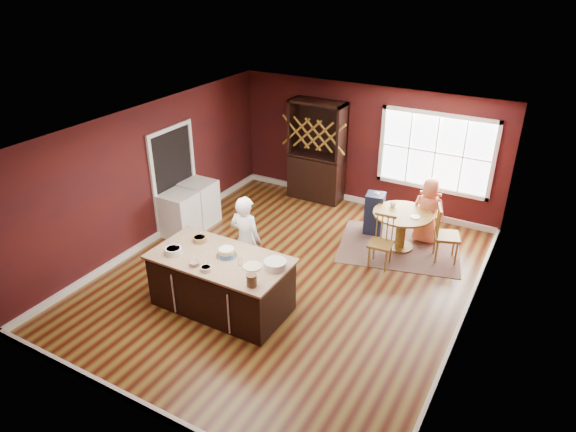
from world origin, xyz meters
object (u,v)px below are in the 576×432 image
object	(u,v)px
layer_cake	(227,252)
high_chair	(374,213)
seated_woman	(428,211)
baker	(246,241)
kitchen_island	(222,283)
dryer	(200,202)
dining_table	(402,223)
hutch	(317,151)
chair_north	(429,211)
chair_south	(381,242)
washer	(180,215)
chair_east	(447,234)
toddler	(372,195)

from	to	relation	value
layer_cake	high_chair	xyz separation A→B (m)	(1.14, 3.46, -0.54)
layer_cake	seated_woman	world-z (taller)	seated_woman
baker	high_chair	distance (m)	3.04
kitchen_island	dryer	distance (m)	3.05
dining_table	hutch	world-z (taller)	hutch
high_chair	chair_north	bearing A→B (deg)	15.42
kitchen_island	chair_north	world-z (taller)	chair_north
layer_cake	chair_south	xyz separation A→B (m)	(1.70, 2.32, -0.50)
high_chair	hutch	world-z (taller)	hutch
washer	hutch	bearing A→B (deg)	61.80
seated_woman	washer	distance (m)	4.89
chair_south	hutch	size ratio (longest dim) A/B	0.43
layer_cake	high_chair	bearing A→B (deg)	71.70
kitchen_island	baker	world-z (taller)	baker
baker	dryer	size ratio (longest dim) A/B	1.75
seated_woman	kitchen_island	bearing A→B (deg)	56.51
chair_east	seated_woman	size ratio (longest dim) A/B	0.82
chair_south	chair_north	world-z (taller)	chair_north
dining_table	baker	distance (m)	3.11
baker	layer_cake	distance (m)	0.75
toddler	hutch	size ratio (longest dim) A/B	0.11
chair_south	high_chair	distance (m)	1.27
seated_woman	dining_table	bearing A→B (deg)	52.57
baker	washer	world-z (taller)	baker
chair_north	high_chair	world-z (taller)	chair_north
dining_table	chair_south	distance (m)	0.82
baker	hutch	distance (m)	3.72
chair_east	high_chair	world-z (taller)	chair_east
layer_cake	chair_north	bearing A→B (deg)	61.64
seated_woman	dryer	world-z (taller)	seated_woman
kitchen_island	chair_south	xyz separation A→B (m)	(1.77, 2.40, 0.05)
washer	dryer	bearing A→B (deg)	90.00
kitchen_island	hutch	bearing A→B (deg)	97.18
baker	kitchen_island	bearing A→B (deg)	93.37
kitchen_island	hutch	world-z (taller)	hutch
layer_cake	dryer	world-z (taller)	layer_cake
chair_south	dryer	size ratio (longest dim) A/B	1.06
chair_south	seated_woman	bearing A→B (deg)	66.40
layer_cake	washer	xyz separation A→B (m)	(-2.21, 1.44, -0.53)
hutch	dining_table	bearing A→B (deg)	-27.15
layer_cake	chair_south	world-z (taller)	layer_cake
kitchen_island	chair_north	size ratio (longest dim) A/B	2.16
chair_north	washer	xyz separation A→B (m)	(-4.33, -2.49, -0.05)
chair_east	chair_north	distance (m)	0.99
layer_cake	chair_south	distance (m)	2.92
seated_woman	high_chair	xyz separation A→B (m)	(-1.02, -0.17, -0.22)
chair_east	dryer	xyz separation A→B (m)	(-4.89, -1.03, -0.08)
dining_table	toddler	world-z (taller)	toddler
baker	dining_table	bearing A→B (deg)	-129.33
kitchen_island	chair_east	size ratio (longest dim) A/B	2.01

